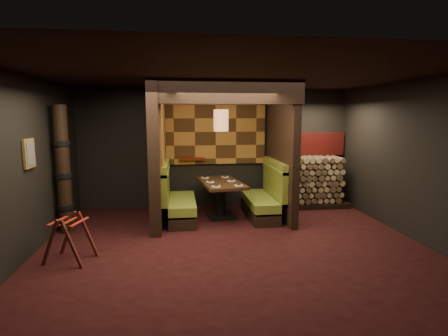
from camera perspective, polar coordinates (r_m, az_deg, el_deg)
floor at (r=6.13m, az=1.58°, el=-12.61°), size 6.50×5.50×0.02m
ceiling at (r=5.76m, az=1.70°, el=15.10°), size 6.50×5.50×0.02m
wall_back at (r=8.49m, az=-1.25°, el=3.29°), size 6.50×0.02×2.85m
wall_front at (r=3.12m, az=9.55°, el=-5.98°), size 6.50×0.02×2.85m
wall_left at (r=6.18m, az=-29.79°, el=0.18°), size 0.02×5.50×2.85m
wall_right at (r=7.05m, az=28.81°, el=1.15°), size 0.02×5.50×2.85m
partition_left at (r=7.36m, az=-10.85°, el=2.32°), size 0.20×2.20×2.85m
partition_right at (r=7.71m, az=9.26°, el=2.64°), size 0.15×2.10×2.85m
header_beam at (r=6.42m, az=0.47°, el=12.36°), size 2.85×0.18×0.44m
tapa_back_panel at (r=8.41m, az=-1.39°, el=5.93°), size 2.40×0.06×1.55m
tapa_side_panel at (r=7.49m, az=-9.94°, el=5.72°), size 0.04×1.85×1.45m
lacquer_shelf at (r=8.37m, az=-5.26°, el=1.49°), size 0.60×0.12×0.07m
booth_bench_left at (r=7.52m, az=-7.66°, el=-5.40°), size 0.68×1.60×1.14m
booth_bench_right at (r=7.74m, az=6.55°, el=-4.99°), size 0.68×1.60×1.14m
dining_table at (r=7.59m, az=-0.51°, el=-3.98°), size 1.02×1.60×0.79m
place_settings at (r=7.54m, az=-0.52°, el=-2.14°), size 0.79×1.27×0.03m
pendant_lamp at (r=7.36m, az=-0.48°, el=7.78°), size 0.31×0.31×0.97m
framed_picture at (r=6.23m, az=-29.20°, el=2.10°), size 0.05×0.36×0.46m
luggage_rack at (r=5.90m, az=-23.89°, el=-10.20°), size 0.81×0.66×0.76m
totem_column at (r=7.16m, az=-24.77°, el=-0.41°), size 0.31×0.31×2.40m
firewood_stack at (r=8.75m, az=14.12°, el=-2.19°), size 1.73×0.70×1.22m
mosaic_header at (r=8.94m, az=13.56°, el=3.82°), size 1.83×0.10×0.56m
bay_front_post at (r=7.98m, az=9.35°, el=2.84°), size 0.08×0.08×2.85m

